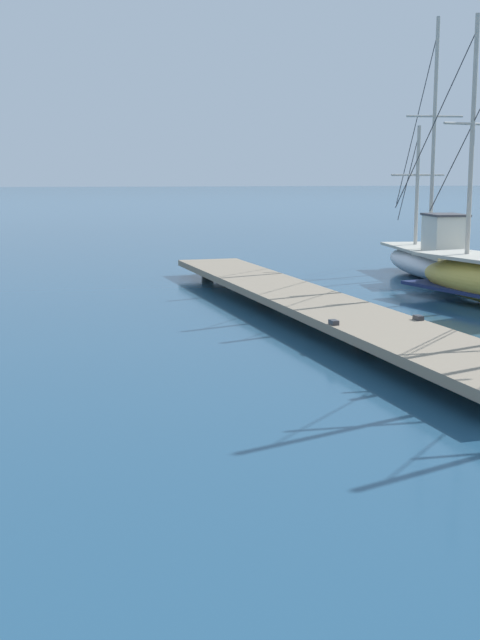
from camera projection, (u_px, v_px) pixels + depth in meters
The scene contains 2 objects.
floating_dock at pixel (307, 301), 17.60m from camera, with size 3.34×16.55×0.53m.
fishing_boat_0 at pixel (434, 258), 24.21m from camera, with size 2.34×6.71×7.28m.
Camera 1 is at (0.22, 0.78, 2.97)m, focal length 47.42 mm.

